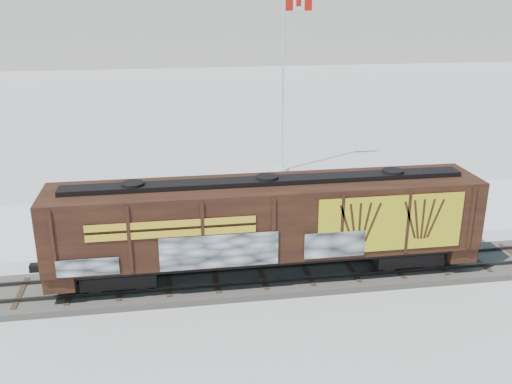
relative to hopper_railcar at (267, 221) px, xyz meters
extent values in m
plane|color=white|center=(1.79, 0.01, -2.81)|extent=(500.00, 500.00, 0.00)
cube|color=#59544C|center=(1.79, 0.01, -2.67)|extent=(50.00, 3.40, 0.28)
cube|color=#33302D|center=(1.79, -0.71, -2.46)|extent=(50.00, 0.10, 0.15)
cube|color=#33302D|center=(1.79, 0.73, -2.46)|extent=(50.00, 0.10, 0.15)
cube|color=white|center=(1.79, 7.51, -2.80)|extent=(40.00, 8.00, 0.03)
cube|color=white|center=(1.79, 95.01, 3.19)|extent=(360.00, 40.00, 12.00)
cube|color=black|center=(-6.20, 0.01, -1.93)|extent=(3.00, 2.00, 0.90)
cube|color=black|center=(6.19, 0.01, -1.93)|extent=(3.00, 2.00, 0.90)
cylinder|color=black|center=(-7.15, -0.77, -1.93)|extent=(0.90, 0.12, 0.90)
cube|color=black|center=(0.00, 0.01, -1.41)|extent=(18.02, 2.40, 0.25)
cube|color=#391D0F|center=(0.00, 0.01, 0.19)|extent=(18.02, 3.00, 2.95)
cube|color=black|center=(0.00, 0.01, 1.77)|extent=(16.58, 0.90, 0.20)
cube|color=gold|center=(4.86, -1.53, 0.19)|extent=(6.13, 0.03, 2.39)
cube|color=gold|center=(-3.97, -1.53, 0.54)|extent=(6.49, 0.02, 0.70)
cube|color=silver|center=(-2.17, -1.54, -0.53)|extent=(4.68, 0.03, 1.40)
cylinder|color=silver|center=(3.90, 15.93, -2.71)|extent=(0.90, 0.90, 0.20)
cylinder|color=silver|center=(3.90, 15.93, 3.17)|extent=(0.14, 0.14, 11.95)
cube|color=#B9140B|center=(4.25, 15.93, 8.44)|extent=(0.50, 0.07, 1.00)
cube|color=white|center=(4.85, 15.93, 8.44)|extent=(0.70, 0.09, 1.00)
cube|color=#B9140B|center=(5.50, 15.93, 8.44)|extent=(0.50, 0.07, 1.00)
imported|color=#B8BBC0|center=(-6.18, 7.57, -1.94)|extent=(5.18, 2.64, 1.69)
imported|color=silver|center=(6.41, 7.90, -2.12)|extent=(4.06, 1.45, 1.33)
imported|color=black|center=(3.55, 6.82, -2.10)|extent=(5.01, 3.13, 1.35)
camera|label=1|loc=(-3.95, -21.82, 9.07)|focal=40.00mm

